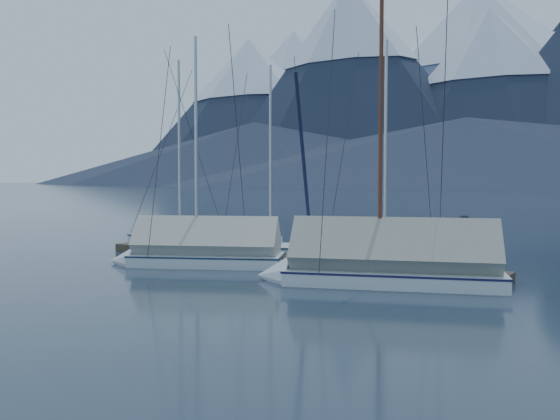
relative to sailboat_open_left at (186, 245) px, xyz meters
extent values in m
plane|color=#14202F|center=(6.80, -3.80, -0.18)|extent=(1000.00, 1000.00, 0.00)
cone|color=#475675|center=(-253.20, 416.20, 64.82)|extent=(308.00, 308.00, 130.00)
cone|color=silver|center=(-253.20, 416.20, 103.02)|extent=(133.24, 133.24, 54.60)
cone|color=#475675|center=(-103.20, 436.20, 74.82)|extent=(352.00, 352.00, 150.00)
cone|color=silver|center=(-103.20, 436.20, 118.82)|extent=(152.28, 152.28, 63.00)
cone|color=#192133|center=(-213.20, 296.20, 47.32)|extent=(209.00, 209.00, 95.00)
cone|color=silver|center=(-213.20, 296.20, 75.37)|extent=(90.41, 90.41, 39.90)
cone|color=#192133|center=(-133.20, 281.20, 57.32)|extent=(190.00, 190.00, 115.00)
cone|color=silver|center=(-133.20, 281.20, 91.17)|extent=(82.19, 82.19, 48.30)
cone|color=#192133|center=(-58.20, 291.20, 44.82)|extent=(171.00, 171.00, 90.00)
cone|color=silver|center=(-58.20, 291.20, 71.42)|extent=(73.97, 73.97, 37.80)
cone|color=#192133|center=(-173.20, 246.20, 17.32)|extent=(364.00, 364.00, 35.00)
cone|color=#192133|center=(-53.20, 236.20, 14.82)|extent=(416.00, 416.00, 30.00)
cube|color=#382D23|center=(6.80, -1.80, -0.01)|extent=(18.00, 1.50, 0.34)
cube|color=black|center=(0.80, -1.80, -0.23)|extent=(3.00, 1.30, 0.30)
cube|color=black|center=(6.80, -1.80, -0.23)|extent=(3.00, 1.30, 0.30)
cube|color=black|center=(12.80, -1.80, -0.23)|extent=(3.00, 1.30, 0.30)
cylinder|color=#382D23|center=(-1.20, -1.10, 0.17)|extent=(0.12, 0.12, 0.35)
cylinder|color=#382D23|center=(-1.20, -2.50, 0.17)|extent=(0.12, 0.12, 0.35)
cylinder|color=#382D23|center=(1.80, -1.10, 0.17)|extent=(0.12, 0.12, 0.35)
cylinder|color=#382D23|center=(1.80, -2.50, 0.17)|extent=(0.12, 0.12, 0.35)
cylinder|color=#382D23|center=(4.80, -1.10, 0.17)|extent=(0.12, 0.12, 0.35)
cylinder|color=#382D23|center=(4.80, -2.50, 0.17)|extent=(0.12, 0.12, 0.35)
cylinder|color=#382D23|center=(7.80, -1.10, 0.17)|extent=(0.12, 0.12, 0.35)
cylinder|color=#382D23|center=(7.80, -2.50, 0.17)|extent=(0.12, 0.12, 0.35)
cylinder|color=#382D23|center=(10.80, -1.10, 0.17)|extent=(0.12, 0.12, 0.35)
cylinder|color=#382D23|center=(10.80, -2.50, 0.17)|extent=(0.12, 0.12, 0.35)
cylinder|color=#382D23|center=(13.80, -1.10, 0.17)|extent=(0.12, 0.12, 0.35)
cylinder|color=#382D23|center=(13.80, -2.50, 0.17)|extent=(0.12, 0.12, 0.35)
cube|color=silver|center=(-0.94, 0.30, -0.05)|extent=(7.00, 4.14, 0.73)
cube|color=silver|center=(-0.94, 0.30, -0.38)|extent=(5.75, 2.89, 0.33)
cube|color=navy|center=(-0.94, 0.30, 0.26)|extent=(7.07, 4.18, 0.07)
cone|color=silver|center=(2.70, -0.87, -0.05)|extent=(1.81, 2.40, 2.13)
cube|color=silver|center=(-1.26, 0.40, 0.48)|extent=(2.69, 2.19, 0.33)
cylinder|color=#B2B7BF|center=(-0.52, 0.17, 4.75)|extent=(0.13, 0.13, 8.86)
cylinder|color=#B2B7BF|center=(-2.00, 0.64, 0.98)|extent=(2.88, 1.01, 0.10)
cylinder|color=#26262B|center=(1.06, -0.34, 4.75)|extent=(1.05, 3.20, 8.87)
cube|color=silver|center=(4.46, 0.27, -0.06)|extent=(6.44, 3.71, 0.67)
cube|color=silver|center=(4.46, 0.27, -0.36)|extent=(5.30, 2.57, 0.31)
cube|color=#182E49|center=(4.46, 0.27, 0.23)|extent=(6.50, 3.74, 0.06)
cone|color=silver|center=(7.83, 1.28, -0.06)|extent=(1.64, 2.20, 1.96)
cube|color=silver|center=(4.17, 0.18, 0.43)|extent=(2.46, 1.98, 0.31)
cylinder|color=#B2B7BF|center=(4.85, 0.38, 4.35)|extent=(0.12, 0.12, 8.15)
cylinder|color=#B2B7BF|center=(3.49, -0.03, 0.89)|extent=(2.66, 0.88, 0.09)
cylinder|color=#26262B|center=(6.31, 0.82, 4.35)|extent=(0.91, 2.96, 8.16)
cube|color=silver|center=(10.01, 0.38, -0.05)|extent=(6.59, 2.80, 0.70)
cube|color=silver|center=(10.01, 0.38, -0.37)|extent=(5.53, 1.74, 0.32)
cube|color=#18264A|center=(10.01, 0.38, 0.25)|extent=(6.65, 2.83, 0.06)
cone|color=silver|center=(13.67, 0.77, -0.05)|extent=(1.38, 2.16, 2.05)
cube|color=silver|center=(9.69, 0.34, 0.46)|extent=(2.39, 1.72, 0.32)
cylinder|color=#B2B7BF|center=(10.44, 0.42, 4.56)|extent=(0.13, 0.13, 8.53)
cylinder|color=#B2B7BF|center=(8.95, 0.26, 0.94)|extent=(2.87, 0.40, 0.10)
cylinder|color=#26262B|center=(12.03, 0.59, 4.56)|extent=(0.37, 3.21, 8.54)
cube|color=silver|center=(12.52, -3.73, -0.05)|extent=(7.42, 4.77, 0.74)
cube|color=silver|center=(12.52, -3.73, -0.38)|extent=(6.04, 3.36, 0.34)
cube|color=#181644|center=(12.52, -3.73, 0.27)|extent=(7.49, 4.82, 0.07)
cone|color=silver|center=(8.78, -5.13, -0.05)|extent=(1.99, 2.66, 2.38)
cylinder|color=#592819|center=(12.10, -3.89, 4.84)|extent=(0.14, 0.14, 9.02)
cylinder|color=#592819|center=(13.58, -3.34, 1.00)|extent=(2.98, 1.20, 0.10)
cylinder|color=#26262B|center=(10.47, -4.50, 4.84)|extent=(1.26, 3.31, 9.03)
cube|color=gray|center=(12.52, -3.73, 0.78)|extent=(7.10, 4.69, 2.53)
cube|color=silver|center=(4.68, -3.86, -0.05)|extent=(6.34, 4.53, 0.71)
cube|color=silver|center=(4.68, -3.86, -0.37)|extent=(5.11, 3.27, 0.32)
cube|color=#152A41|center=(4.68, -3.86, 0.25)|extent=(6.41, 4.57, 0.06)
cone|color=silver|center=(1.54, -5.37, -0.05)|extent=(1.95, 2.37, 2.06)
cylinder|color=#B2B7BF|center=(4.29, -4.05, 4.59)|extent=(0.13, 0.13, 8.58)
cylinder|color=#B2B7BF|center=(5.65, -3.40, 0.95)|extent=(2.48, 1.25, 0.10)
cylinder|color=#26262B|center=(2.94, -4.70, 4.59)|extent=(1.33, 2.74, 8.59)
cube|color=#A6A69C|center=(4.68, -3.86, 0.73)|extent=(6.09, 4.43, 2.18)
imported|color=black|center=(14.30, -1.74, 1.10)|extent=(0.64, 0.79, 1.89)
camera|label=1|loc=(20.00, -21.94, 3.28)|focal=38.00mm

